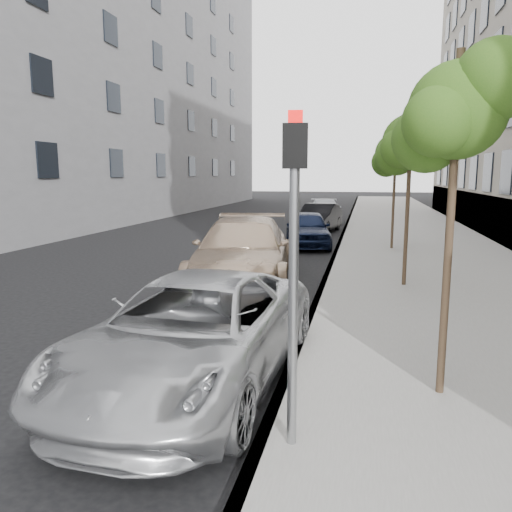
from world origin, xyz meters
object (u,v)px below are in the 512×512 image
(sedan_blue, at_px, (308,229))
(sedan_black, at_px, (319,218))
(signal_pole, at_px, (294,245))
(tree_near, at_px, (460,111))
(tree_far, at_px, (396,153))
(tree_mid, at_px, (412,142))
(sedan_rear, at_px, (325,211))
(suv, at_px, (243,252))
(minivan, at_px, (194,332))

(sedan_blue, relative_size, sedan_black, 0.97)
(signal_pole, bearing_deg, sedan_blue, 88.30)
(sedan_black, bearing_deg, tree_near, -71.66)
(tree_far, bearing_deg, tree_mid, -90.00)
(tree_far, height_order, sedan_blue, tree_far)
(sedan_rear, bearing_deg, sedan_blue, -95.25)
(tree_far, height_order, signal_pole, tree_far)
(tree_mid, bearing_deg, suv, -176.06)
(signal_pole, bearing_deg, tree_far, 75.63)
(minivan, bearing_deg, sedan_black, 93.51)
(tree_far, bearing_deg, tree_near, -90.00)
(minivan, relative_size, suv, 0.89)
(tree_near, height_order, sedan_blue, tree_near)
(sedan_blue, distance_m, sedan_rear, 10.63)
(sedan_black, bearing_deg, signal_pole, -77.21)
(sedan_blue, bearing_deg, tree_far, -22.25)
(tree_far, relative_size, sedan_rear, 0.92)
(sedan_rear, bearing_deg, sedan_black, -94.42)
(tree_mid, bearing_deg, signal_pole, -101.96)
(tree_far, distance_m, sedan_blue, 4.51)
(tree_near, relative_size, sedan_rear, 0.89)
(tree_mid, bearing_deg, sedan_rear, 101.07)
(tree_mid, height_order, sedan_blue, tree_mid)
(tree_near, relative_size, signal_pole, 1.27)
(tree_far, xyz_separation_m, suv, (-4.19, -6.79, -2.80))
(tree_near, xyz_separation_m, tree_far, (0.00, 13.00, 0.02))
(tree_mid, distance_m, tree_far, 6.50)
(sedan_blue, height_order, sedan_rear, sedan_blue)
(tree_far, xyz_separation_m, sedan_black, (-3.33, 5.80, -2.96))
(signal_pole, xyz_separation_m, sedan_rear, (-1.77, 26.01, -1.54))
(tree_mid, relative_size, tree_far, 0.99)
(suv, bearing_deg, sedan_rear, 80.16)
(sedan_black, bearing_deg, minivan, -81.70)
(signal_pole, relative_size, sedan_blue, 0.79)
(signal_pole, bearing_deg, minivan, 128.49)
(minivan, bearing_deg, suv, 101.26)
(tree_near, bearing_deg, sedan_rear, 98.17)
(minivan, xyz_separation_m, sedan_blue, (0.00, 13.84, -0.02))
(signal_pole, distance_m, sedan_rear, 26.12)
(suv, bearing_deg, minivan, -89.92)
(suv, xyz_separation_m, sedan_rear, (0.69, 18.16, -0.18))
(tree_mid, bearing_deg, tree_near, -90.00)
(suv, bearing_deg, tree_near, -63.69)
(signal_pole, bearing_deg, sedan_black, 86.83)
(tree_near, xyz_separation_m, sedan_blue, (-3.33, 13.74, -2.94))
(tree_near, bearing_deg, minivan, -178.22)
(minivan, relative_size, sedan_blue, 1.26)
(tree_far, xyz_separation_m, signal_pole, (-1.72, -14.64, -1.44))
(tree_mid, xyz_separation_m, suv, (-4.19, -0.29, -2.82))
(tree_mid, distance_m, sedan_blue, 8.50)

